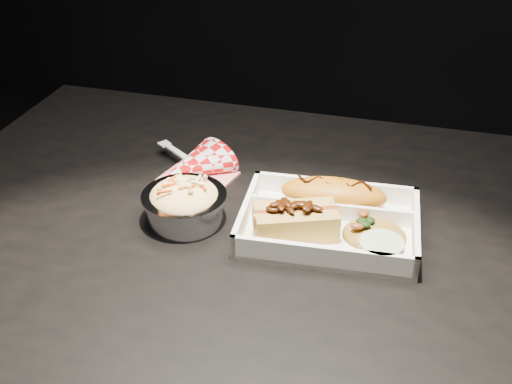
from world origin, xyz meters
TOP-DOWN VIEW (x-y plane):
  - dining_table at (0.00, 0.00)m, footprint 1.20×0.80m
  - food_tray at (0.05, 0.01)m, footprint 0.26×0.20m
  - fried_pastry at (0.05, 0.06)m, footprint 0.16×0.07m
  - hotdog at (0.01, -0.02)m, footprint 0.13×0.10m
  - fried_rice_mound at (0.12, -0.00)m, footprint 0.09×0.08m
  - cupcake_liner at (0.13, -0.05)m, footprint 0.06×0.06m
  - foil_coleslaw_cup at (-0.16, -0.02)m, footprint 0.12×0.12m
  - napkin_fork at (-0.19, 0.11)m, footprint 0.16×0.15m

SIDE VIEW (x-z plane):
  - dining_table at x=0.00m, z-range 0.28..1.03m
  - food_tray at x=0.05m, z-range 0.74..0.78m
  - napkin_fork at x=-0.19m, z-range 0.72..0.82m
  - cupcake_liner at x=0.13m, z-range 0.76..0.79m
  - fried_rice_mound at x=0.12m, z-range 0.76..0.79m
  - fried_pastry at x=0.05m, z-range 0.76..0.80m
  - hotdog at x=0.01m, z-range 0.75..0.81m
  - foil_coleslaw_cup at x=-0.16m, z-range 0.75..0.82m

